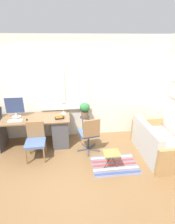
{
  "coord_description": "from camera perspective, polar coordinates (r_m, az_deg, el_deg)",
  "views": [
    {
      "loc": [
        0.1,
        -3.72,
        2.56
      ],
      "look_at": [
        0.57,
        0.18,
        0.94
      ],
      "focal_mm": 28.0,
      "sensor_mm": 36.0,
      "label": 1
    }
  ],
  "objects": [
    {
      "name": "mouse",
      "position": [
        4.43,
        -19.19,
        -2.35
      ],
      "size": [
        0.04,
        0.07,
        0.04
      ],
      "color": "black",
      "rests_on": "desk"
    },
    {
      "name": "ground_plane",
      "position": [
        4.51,
        -7.14,
        -12.27
      ],
      "size": [
        14.0,
        14.0,
        0.0
      ],
      "primitive_type": "plane",
      "color": "brown"
    },
    {
      "name": "desk",
      "position": [
        4.72,
        -18.87,
        -5.84
      ],
      "size": [
        2.14,
        0.72,
        0.78
      ],
      "color": "brown",
      "rests_on": "ground_plane"
    },
    {
      "name": "keyboard",
      "position": [
        4.48,
        -22.51,
        -2.68
      ],
      "size": [
        0.33,
        0.13,
        0.02
      ],
      "color": "silver",
      "rests_on": "desk"
    },
    {
      "name": "potted_plant",
      "position": [
        4.61,
        -0.91,
        0.95
      ],
      "size": [
        0.27,
        0.27,
        0.39
      ],
      "color": "brown",
      "rests_on": "plant_stand"
    },
    {
      "name": "desk_chair_wooden",
      "position": [
        4.2,
        -16.64,
        -8.76
      ],
      "size": [
        0.45,
        0.46,
        0.83
      ],
      "rotation": [
        0.0,
        0.0,
        0.02
      ],
      "color": "olive",
      "rests_on": "ground_plane"
    },
    {
      "name": "office_chair_swivel",
      "position": [
        4.19,
        0.62,
        -6.99
      ],
      "size": [
        0.57,
        0.56,
        0.92
      ],
      "rotation": [
        0.0,
        0.0,
        3.33
      ],
      "color": "#47474C",
      "rests_on": "ground_plane"
    },
    {
      "name": "couch_loveseat",
      "position": [
        4.51,
        21.72,
        -9.81
      ],
      "size": [
        0.82,
        1.49,
        0.78
      ],
      "rotation": [
        0.0,
        0.0,
        1.57
      ],
      "color": "beige",
      "rests_on": "ground_plane"
    },
    {
      "name": "monitor",
      "position": [
        4.64,
        -22.64,
        1.51
      ],
      "size": [
        0.46,
        0.22,
        0.51
      ],
      "color": "silver",
      "rests_on": "desk"
    },
    {
      "name": "floor_rug_striped",
      "position": [
        4.08,
        8.82,
        -16.62
      ],
      "size": [
        1.01,
        0.73,
        0.01
      ],
      "color": "slate",
      "rests_on": "ground_plane"
    },
    {
      "name": "wall_back_with_window",
      "position": [
        4.67,
        -7.95,
        7.28
      ],
      "size": [
        9.0,
        0.12,
        2.7
      ],
      "color": "white",
      "rests_on": "ground_plane"
    },
    {
      "name": "book_stack",
      "position": [
        4.33,
        -9.13,
        -1.52
      ],
      "size": [
        0.23,
        0.19,
        0.1
      ],
      "color": "black",
      "rests_on": "desk"
    },
    {
      "name": "folding_stool",
      "position": [
        3.78,
        7.83,
        -13.54
      ],
      "size": [
        0.35,
        0.3,
        0.4
      ],
      "color": "olive",
      "rests_on": "ground_plane"
    },
    {
      "name": "desk_lamp",
      "position": [
        4.48,
        -8.02,
        2.57
      ],
      "size": [
        0.14,
        0.14,
        0.36
      ],
      "color": "white",
      "rests_on": "desk"
    },
    {
      "name": "plant_stand",
      "position": [
        4.74,
        -0.89,
        -2.51
      ],
      "size": [
        0.25,
        0.25,
        0.64
      ],
      "color": "#333338",
      "rests_on": "ground_plane"
    }
  ]
}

